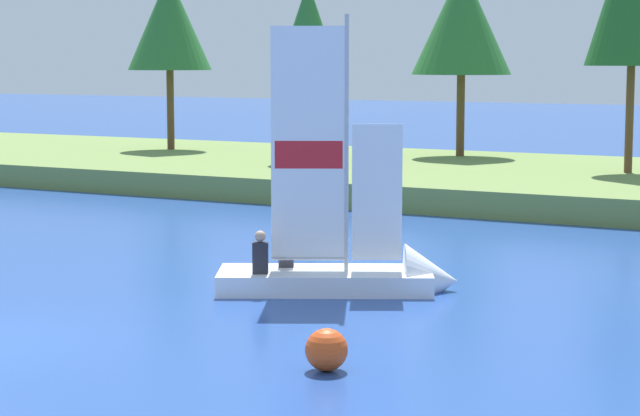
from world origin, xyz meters
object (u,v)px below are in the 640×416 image
(shoreline_tree_left, at_px, (169,22))
(shoreline_tree_centre, at_px, (462,21))
(shoreline_tree_midleft, at_px, (308,38))
(channel_buoy, at_px, (326,350))
(sailboat, at_px, (368,272))

(shoreline_tree_left, height_order, shoreline_tree_centre, shoreline_tree_centre)
(shoreline_tree_midleft, height_order, channel_buoy, shoreline_tree_midleft)
(shoreline_tree_left, height_order, channel_buoy, shoreline_tree_left)
(shoreline_tree_centre, relative_size, sailboat, 1.23)
(shoreline_tree_midleft, bearing_deg, sailboat, -57.18)
(shoreline_tree_midleft, height_order, shoreline_tree_centre, shoreline_tree_centre)
(shoreline_tree_midleft, xyz_separation_m, sailboat, (10.23, -15.86, -4.60))
(shoreline_tree_left, relative_size, shoreline_tree_centre, 0.99)
(shoreline_tree_midleft, bearing_deg, shoreline_tree_left, 159.58)
(channel_buoy, bearing_deg, shoreline_tree_midleft, 120.06)
(shoreline_tree_midleft, relative_size, channel_buoy, 10.32)
(sailboat, height_order, channel_buoy, sailboat)
(shoreline_tree_midleft, relative_size, shoreline_tree_centre, 0.89)
(shoreline_tree_left, xyz_separation_m, channel_buoy, (20.09, -24.16, -5.35))
(shoreline_tree_centre, relative_size, channel_buoy, 11.58)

